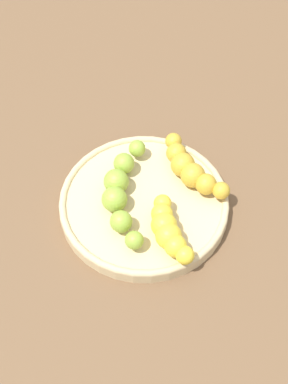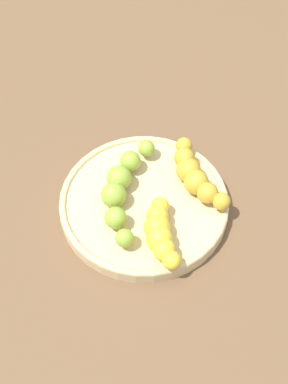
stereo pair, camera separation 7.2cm
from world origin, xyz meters
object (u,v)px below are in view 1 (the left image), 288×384
at_px(banana_yellow, 168,230).
at_px(banana_spotted, 190,169).
at_px(fruit_bowl, 144,203).
at_px(banana_green, 121,191).

distance_m(banana_yellow, banana_spotted, 0.11).
xyz_separation_m(fruit_bowl, banana_spotted, (-0.07, -0.02, 0.02)).
height_order(banana_spotted, banana_green, same).
relative_size(banana_yellow, banana_green, 0.62).
distance_m(banana_spotted, banana_green, 0.10).
xyz_separation_m(fruit_bowl, banana_yellow, (-0.01, 0.07, 0.02)).
relative_size(banana_spotted, banana_green, 0.74).
distance_m(fruit_bowl, banana_green, 0.04).
relative_size(fruit_bowl, banana_spotted, 1.85).
height_order(fruit_bowl, banana_spotted, banana_spotted).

